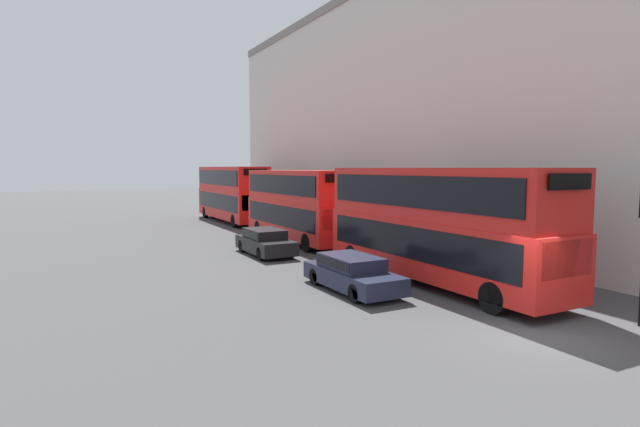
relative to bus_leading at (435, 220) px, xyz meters
name	(u,v)px	position (x,y,z in m)	size (l,w,h in m)	color
ground_plane	(538,336)	(-1.60, -6.01, -2.44)	(200.00, 200.00, 0.00)	#424244
bus_leading	(435,220)	(0.00, 0.00, 0.00)	(2.59, 11.31, 4.42)	red
bus_second_in_queue	(298,203)	(0.00, 12.19, -0.07)	(2.59, 10.33, 4.28)	red
bus_third_in_queue	(232,192)	(0.00, 24.96, 0.05)	(2.59, 11.39, 4.52)	red
car_dark_sedan	(352,272)	(-3.40, 0.44, -1.76)	(1.75, 4.48, 1.27)	#1E2338
car_hatchback	(265,241)	(-3.40, 8.91, -1.74)	(1.79, 4.26, 1.32)	black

